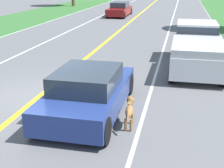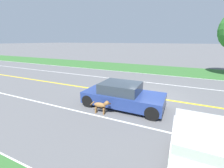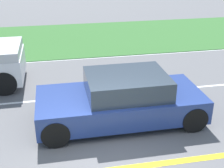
{
  "view_description": "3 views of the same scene",
  "coord_description": "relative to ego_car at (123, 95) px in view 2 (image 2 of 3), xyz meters",
  "views": [
    {
      "loc": [
        4.38,
        -8.63,
        3.7
      ],
      "look_at": [
        2.62,
        -0.76,
        0.91
      ],
      "focal_mm": 50.0,
      "sensor_mm": 36.0,
      "label": 1
    },
    {
      "loc": [
        9.06,
        1.93,
        3.46
      ],
      "look_at": [
        1.73,
        -1.48,
        1.11
      ],
      "focal_mm": 24.0,
      "sensor_mm": 36.0,
      "label": 2
    },
    {
      "loc": [
        -5.09,
        0.89,
        4.32
      ],
      "look_at": [
        2.36,
        -0.58,
        0.89
      ],
      "focal_mm": 50.0,
      "sensor_mm": 36.0,
      "label": 3
    }
  ],
  "objects": [
    {
      "name": "ego_car",
      "position": [
        0.0,
        0.0,
        0.0
      ],
      "size": [
        1.93,
        4.27,
        1.3
      ],
      "color": "navy",
      "rests_on": "ground"
    },
    {
      "name": "centre_divider_line",
      "position": [
        -1.94,
        0.75,
        -0.61
      ],
      "size": [
        0.18,
        160.0,
        0.01
      ],
      "primitive_type": "cube",
      "color": "yellow",
      "rests_on": "ground"
    },
    {
      "name": "dog",
      "position": [
        1.27,
        -0.6,
        -0.16
      ],
      "size": [
        0.27,
        1.09,
        0.73
      ],
      "rotation": [
        0.0,
        0.0,
        0.08
      ],
      "color": "olive",
      "rests_on": "ground"
    },
    {
      "name": "ground_plane",
      "position": [
        -1.94,
        0.75,
        -0.62
      ],
      "size": [
        400.0,
        400.0,
        0.0
      ],
      "primitive_type": "plane",
      "color": "#5B5B5E"
    },
    {
      "name": "grass_verge_left",
      "position": [
        -11.94,
        0.75,
        -0.6
      ],
      "size": [
        6.0,
        160.0,
        0.03
      ],
      "primitive_type": "cube",
      "color": "#33662D",
      "rests_on": "ground"
    },
    {
      "name": "lane_dash_same_dir",
      "position": [
        1.56,
        0.75,
        -0.61
      ],
      "size": [
        0.1,
        160.0,
        0.01
      ],
      "primitive_type": "cube",
      "color": "white",
      "rests_on": "ground"
    },
    {
      "name": "lane_edge_line_left",
      "position": [
        -8.94,
        0.75,
        -0.61
      ],
      "size": [
        0.14,
        160.0,
        0.01
      ],
      "primitive_type": "cube",
      "color": "white",
      "rests_on": "ground"
    },
    {
      "name": "lane_dash_oncoming",
      "position": [
        -5.44,
        0.75,
        -0.61
      ],
      "size": [
        0.1,
        160.0,
        0.01
      ],
      "primitive_type": "cube",
      "color": "white",
      "rests_on": "ground"
    }
  ]
}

